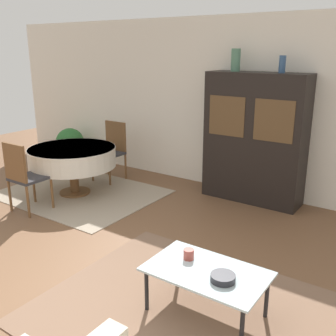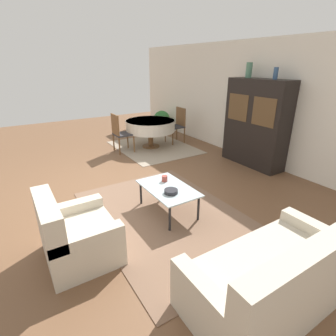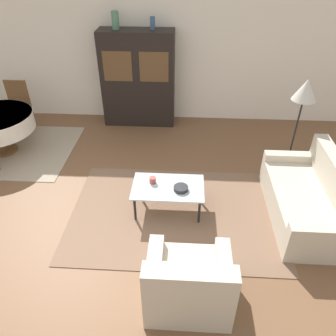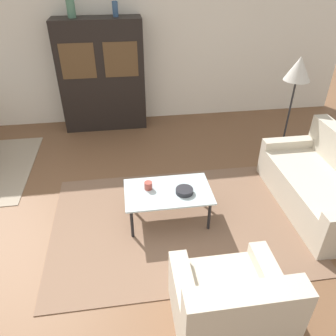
# 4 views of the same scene
# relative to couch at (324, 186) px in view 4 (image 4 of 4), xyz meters

# --- Properties ---
(ground_plane) EXTENTS (14.00, 14.00, 0.00)m
(ground_plane) POSITION_rel_couch_xyz_m (-3.15, -0.54, -0.31)
(ground_plane) COLOR brown
(wall_back) EXTENTS (10.00, 0.06, 2.70)m
(wall_back) POSITION_rel_couch_xyz_m (-3.15, 3.09, 1.04)
(wall_back) COLOR silver
(wall_back) RESTS_ON ground_plane
(area_rug) EXTENTS (3.02, 2.09, 0.01)m
(area_rug) POSITION_rel_couch_xyz_m (-1.87, -0.06, -0.30)
(area_rug) COLOR brown
(area_rug) RESTS_ON ground_plane
(couch) EXTENTS (0.90, 1.75, 0.88)m
(couch) POSITION_rel_couch_xyz_m (0.00, 0.00, 0.00)
(couch) COLOR beige
(couch) RESTS_ON ground_plane
(armchair) EXTENTS (0.90, 0.80, 0.85)m
(armchair) POSITION_rel_couch_xyz_m (-1.68, -1.46, 0.00)
(armchair) COLOR beige
(armchair) RESTS_ON ground_plane
(coffee_table) EXTENTS (1.01, 0.62, 0.42)m
(coffee_table) POSITION_rel_couch_xyz_m (-1.98, 0.02, 0.08)
(coffee_table) COLOR black
(coffee_table) RESTS_ON area_rug
(display_cabinet) EXTENTS (1.46, 0.48, 1.90)m
(display_cabinet) POSITION_rel_couch_xyz_m (-2.75, 2.80, 0.64)
(display_cabinet) COLOR black
(display_cabinet) RESTS_ON ground_plane
(floor_lamp) EXTENTS (0.37, 0.37, 1.58)m
(floor_lamp) POSITION_rel_couch_xyz_m (0.04, 1.27, 1.03)
(floor_lamp) COLOR black
(floor_lamp) RESTS_ON ground_plane
(cup) EXTENTS (0.09, 0.09, 0.09)m
(cup) POSITION_rel_couch_xyz_m (-2.21, 0.10, 0.17)
(cup) COLOR #9E4238
(cup) RESTS_ON coffee_table
(bowl) EXTENTS (0.20, 0.20, 0.06)m
(bowl) POSITION_rel_couch_xyz_m (-1.80, -0.04, 0.15)
(bowl) COLOR #232328
(bowl) RESTS_ON coffee_table
(vase_tall) EXTENTS (0.13, 0.13, 0.32)m
(vase_tall) POSITION_rel_couch_xyz_m (-3.11, 2.80, 1.75)
(vase_tall) COLOR #4C7A60
(vase_tall) RESTS_ON display_cabinet
(vase_short) EXTENTS (0.09, 0.09, 0.23)m
(vase_short) POSITION_rel_couch_xyz_m (-2.43, 2.80, 1.70)
(vase_short) COLOR #33517A
(vase_short) RESTS_ON display_cabinet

